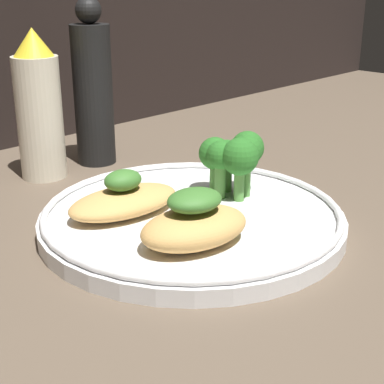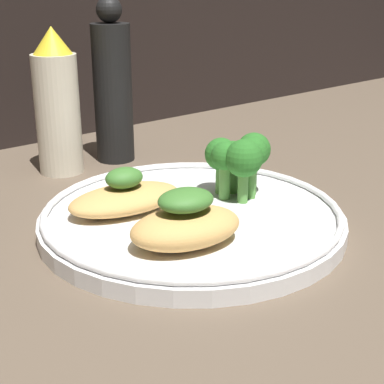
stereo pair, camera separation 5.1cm
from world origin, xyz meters
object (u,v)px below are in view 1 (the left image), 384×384
broccoli_bunch (233,155)px  pepper_grinder (93,90)px  plate (192,218)px  sauce_bottle (39,108)px

broccoli_bunch → pepper_grinder: (-0.08, 21.07, 3.28)cm
plate → broccoli_bunch: broccoli_bunch is taller
plate → sauce_bottle: 22.56cm
broccoli_bunch → pepper_grinder: pepper_grinder is taller
broccoli_bunch → sauce_bottle: sauce_bottle is taller
plate → broccoli_bunch: size_ratio=4.22×
broccoli_bunch → sauce_bottle: (-7.28, 21.07, 2.32)cm
plate → sauce_bottle: bearing=93.6°
broccoli_bunch → sauce_bottle: bearing=109.1°
plate → sauce_bottle: size_ratio=1.67×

